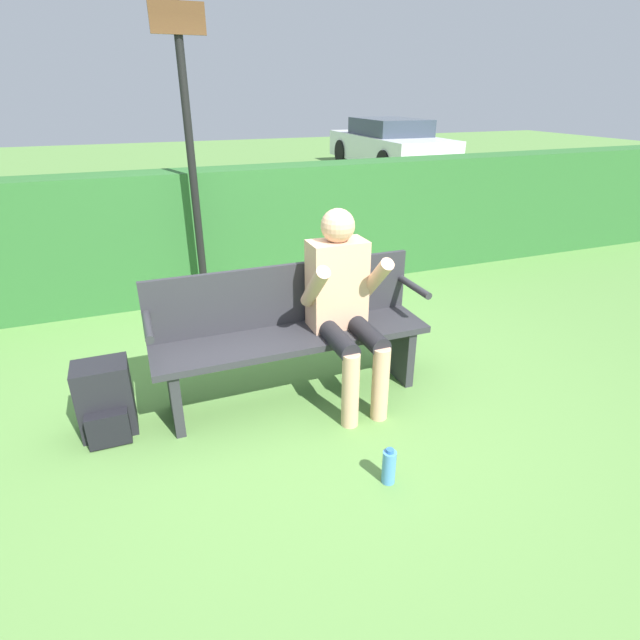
% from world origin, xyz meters
% --- Properties ---
extents(ground_plane, '(40.00, 40.00, 0.00)m').
position_xyz_m(ground_plane, '(0.00, 0.00, 0.00)').
color(ground_plane, '#5B8942').
extents(hedge_back, '(12.00, 0.43, 1.27)m').
position_xyz_m(hedge_back, '(0.00, 2.19, 0.63)').
color(hedge_back, '#2D662D').
rests_on(hedge_back, ground).
extents(park_bench, '(1.85, 0.44, 0.90)m').
position_xyz_m(park_bench, '(0.00, 0.06, 0.48)').
color(park_bench, '#2D2D33').
rests_on(park_bench, ground).
extents(person_seated, '(0.51, 0.65, 1.28)m').
position_xyz_m(person_seated, '(0.33, -0.07, 0.71)').
color(person_seated, '#DBA884').
rests_on(person_seated, ground).
extents(backpack, '(0.32, 0.32, 0.47)m').
position_xyz_m(backpack, '(-1.21, 0.03, 0.22)').
color(backpack, black).
rests_on(backpack, ground).
extents(water_bottle, '(0.07, 0.07, 0.22)m').
position_xyz_m(water_bottle, '(0.21, -0.99, 0.10)').
color(water_bottle, '#4C8CCC').
rests_on(water_bottle, ground).
extents(signpost, '(0.43, 0.09, 2.63)m').
position_xyz_m(signpost, '(-0.32, 1.77, 1.49)').
color(signpost, black).
rests_on(signpost, ground).
extents(parked_car, '(1.87, 4.60, 1.29)m').
position_xyz_m(parked_car, '(5.89, 9.65, 0.63)').
color(parked_car, silver).
rests_on(parked_car, ground).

